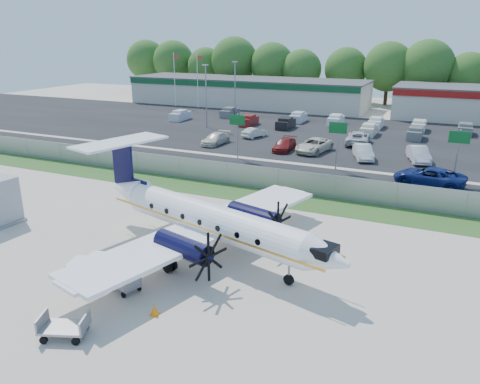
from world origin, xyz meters
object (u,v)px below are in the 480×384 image
at_px(baggage_cart_near, 124,283).
at_px(pushback_tug, 92,266).
at_px(aircraft, 208,219).
at_px(baggage_cart_far, 64,327).

bearing_deg(baggage_cart_near, pushback_tug, 168.58).
bearing_deg(baggage_cart_near, aircraft, 70.90).
height_order(aircraft, baggage_cart_near, aircraft).
distance_m(aircraft, baggage_cart_near, 6.41).
height_order(aircraft, pushback_tug, aircraft).
bearing_deg(baggage_cart_far, baggage_cart_near, 91.53).
distance_m(aircraft, pushback_tug, 7.19).
bearing_deg(pushback_tug, baggage_cart_far, -61.42).
height_order(pushback_tug, baggage_cart_near, pushback_tug).
bearing_deg(aircraft, baggage_cart_far, -100.46).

